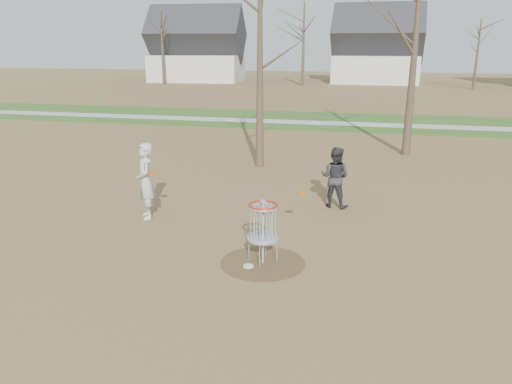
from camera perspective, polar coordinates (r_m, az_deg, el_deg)
ground at (r=10.62m, az=0.78°, el=-8.12°), size 160.00×160.00×0.00m
green_band at (r=30.83m, az=9.32°, el=8.00°), size 160.00×8.00×0.01m
footpath at (r=29.84m, az=9.18°, el=7.75°), size 160.00×1.50×0.01m
dirt_circle at (r=10.62m, az=0.78°, el=-8.10°), size 1.80×1.80×0.01m
player_standing at (r=13.34m, az=-12.49°, el=1.22°), size 0.79×0.88×2.01m
player_throwing at (r=14.15m, az=9.01°, el=1.68°), size 0.96×0.82×1.72m
disc_grounded at (r=10.44m, az=-0.87°, el=-8.46°), size 0.22×0.22×0.02m
discs_in_play at (r=12.20m, az=-3.20°, el=1.05°), size 4.10×0.52×0.20m
disc_golf_basket at (r=10.28m, az=0.80°, el=-3.48°), size 0.64×0.64×1.35m
bare_trees at (r=45.24m, az=13.46°, el=17.19°), size 52.62×44.98×9.00m
houses_row at (r=62.05m, az=15.85°, el=15.02°), size 56.51×10.01×7.26m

